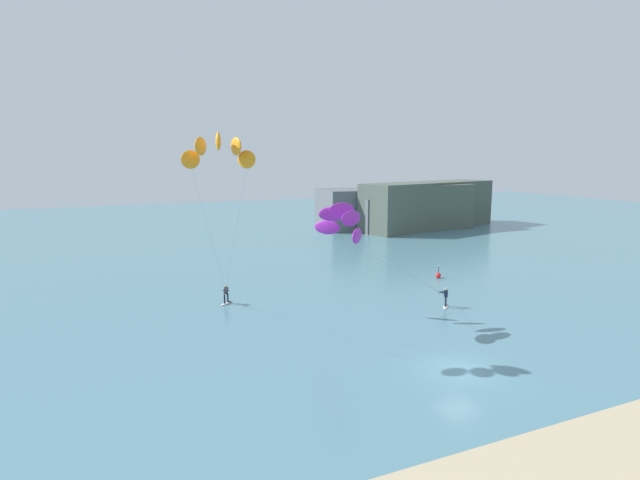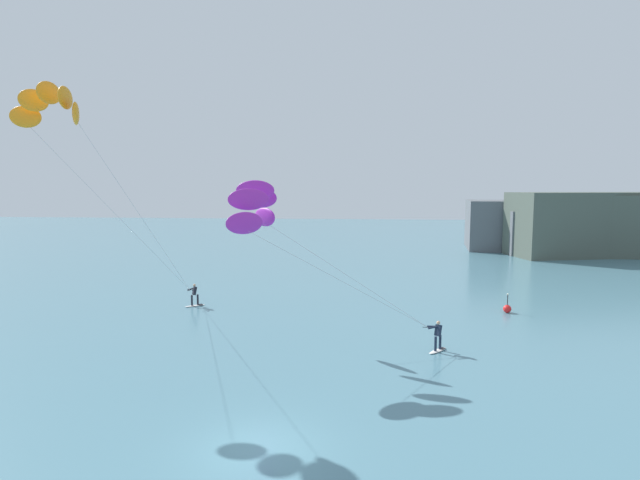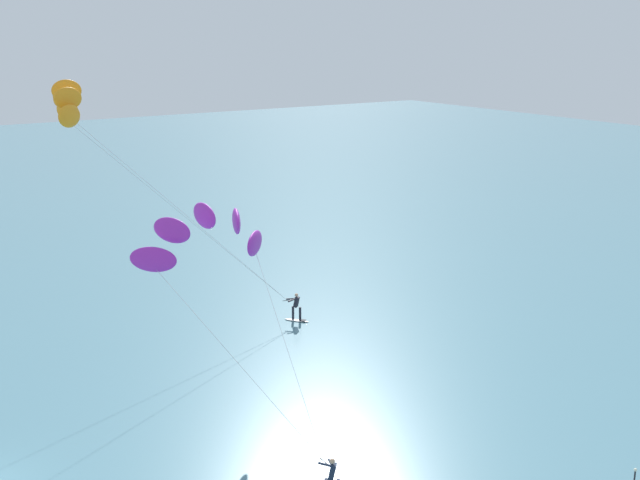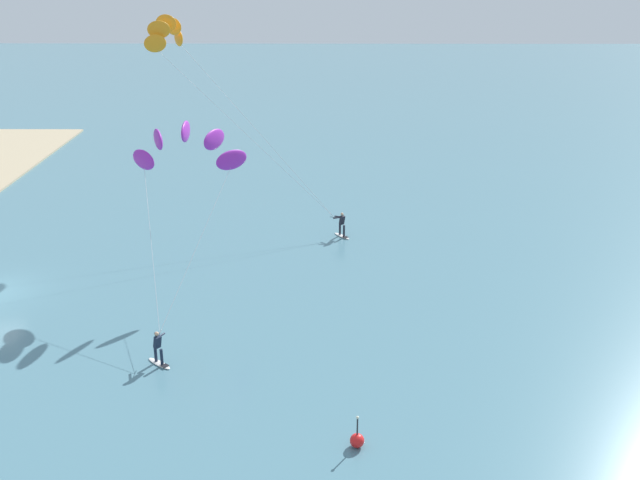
% 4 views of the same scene
% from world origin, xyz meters
% --- Properties ---
extents(kitesurfer_nearshore, '(11.54, 6.56, 9.16)m').
position_xyz_m(kitesurfer_nearshore, '(-2.00, 10.85, 7.55)').
color(kitesurfer_nearshore, white).
rests_on(kitesurfer_nearshore, ground).
extents(kitesurfer_mid_water, '(6.10, 13.07, 13.96)m').
position_xyz_m(kitesurfer_mid_water, '(-11.86, 8.77, 12.25)').
color(kitesurfer_mid_water, white).
rests_on(kitesurfer_mid_water, ground).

